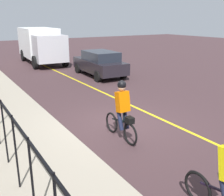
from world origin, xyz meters
TOP-DOWN VIEW (x-y plane):
  - ground_plane at (0.00, 0.00)m, footprint 80.00×80.00m
  - lane_line_centre at (0.00, -1.60)m, footprint 36.00×0.12m
  - sidewalk at (0.00, 3.40)m, footprint 40.00×3.20m
  - cyclist_lead at (-0.87, 0.54)m, footprint 1.71×0.37m
  - patrol_sedan at (7.49, -3.41)m, footprint 4.48×2.09m
  - box_truck_background at (14.43, -1.87)m, footprint 6.83×2.85m

SIDE VIEW (x-z plane):
  - ground_plane at x=0.00m, z-range 0.00..0.00m
  - lane_line_centre at x=0.00m, z-range 0.00..0.01m
  - sidewalk at x=0.00m, z-range 0.00..0.15m
  - patrol_sedan at x=7.49m, z-range 0.03..1.61m
  - cyclist_lead at x=-0.87m, z-range 0.00..1.82m
  - box_truck_background at x=14.43m, z-range 0.16..2.94m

